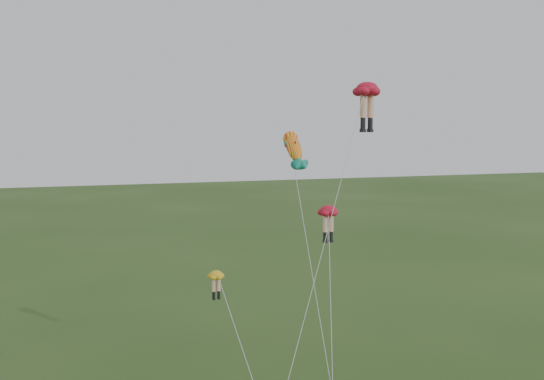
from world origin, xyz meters
name	(u,v)px	position (x,y,z in m)	size (l,w,h in m)	color
legs_kite_red_high	(366,96)	(7.06, 7.12, 18.25)	(10.45, 9.54, 19.08)	red
legs_kite_red_mid	(328,219)	(3.95, 5.39, 11.34)	(3.76, 8.73, 12.08)	red
legs_kite_yellow	(220,290)	(-2.80, 3.06, 8.46)	(2.63, 6.55, 9.35)	gold
fish_kite	(294,149)	(2.36, 6.67, 15.18)	(1.15, 10.13, 16.40)	yellow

